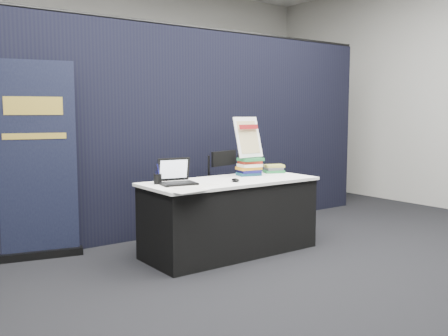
% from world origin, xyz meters
% --- Properties ---
extents(floor, '(8.00, 8.00, 0.00)m').
position_xyz_m(floor, '(0.00, 0.00, 0.00)').
color(floor, black).
rests_on(floor, ground).
extents(wall_back, '(8.00, 0.02, 3.50)m').
position_xyz_m(wall_back, '(0.00, 4.00, 1.75)').
color(wall_back, '#ABA9A1').
rests_on(wall_back, floor).
extents(drape_partition, '(6.00, 0.08, 2.40)m').
position_xyz_m(drape_partition, '(0.00, 1.60, 1.20)').
color(drape_partition, black).
rests_on(drape_partition, floor).
extents(display_table, '(1.80, 0.75, 0.75)m').
position_xyz_m(display_table, '(0.00, 0.55, 0.38)').
color(display_table, black).
rests_on(display_table, floor).
extents(laptop, '(0.36, 0.31, 0.25)m').
position_xyz_m(laptop, '(-0.60, 0.60, 0.81)').
color(laptop, black).
rests_on(laptop, display_table).
extents(mouse, '(0.10, 0.13, 0.03)m').
position_xyz_m(mouse, '(-0.04, 0.41, 0.77)').
color(mouse, black).
rests_on(mouse, display_table).
extents(brochure_left, '(0.28, 0.20, 0.00)m').
position_xyz_m(brochure_left, '(-0.61, 0.45, 0.75)').
color(brochure_left, silver).
rests_on(brochure_left, display_table).
extents(brochure_mid, '(0.36, 0.28, 0.00)m').
position_xyz_m(brochure_mid, '(-0.72, 0.22, 0.75)').
color(brochure_mid, silver).
rests_on(brochure_mid, display_table).
extents(brochure_right, '(0.31, 0.25, 0.00)m').
position_xyz_m(brochure_right, '(-0.45, 0.41, 0.75)').
color(brochure_right, white).
rests_on(brochure_right, display_table).
extents(pen_cup, '(0.09, 0.09, 0.10)m').
position_xyz_m(pen_cup, '(-0.73, 0.72, 0.80)').
color(pen_cup, black).
rests_on(pen_cup, display_table).
extents(book_stack_tall, '(0.26, 0.22, 0.19)m').
position_xyz_m(book_stack_tall, '(0.38, 0.71, 0.85)').
color(book_stack_tall, '#184A5C').
rests_on(book_stack_tall, display_table).
extents(book_stack_short, '(0.25, 0.22, 0.09)m').
position_xyz_m(book_stack_short, '(0.77, 0.74, 0.79)').
color(book_stack_short, '#1D6E36').
rests_on(book_stack_short, display_table).
extents(info_sign, '(0.34, 0.17, 0.45)m').
position_xyz_m(info_sign, '(0.38, 0.74, 1.16)').
color(info_sign, black).
rests_on(info_sign, book_stack_tall).
extents(pullup_banner, '(0.82, 0.28, 1.92)m').
position_xyz_m(pullup_banner, '(-1.64, 1.50, 0.85)').
color(pullup_banner, black).
rests_on(pullup_banner, floor).
extents(stacking_chair, '(0.55, 0.56, 0.99)m').
position_xyz_m(stacking_chair, '(0.39, 1.01, 0.55)').
color(stacking_chair, black).
rests_on(stacking_chair, floor).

